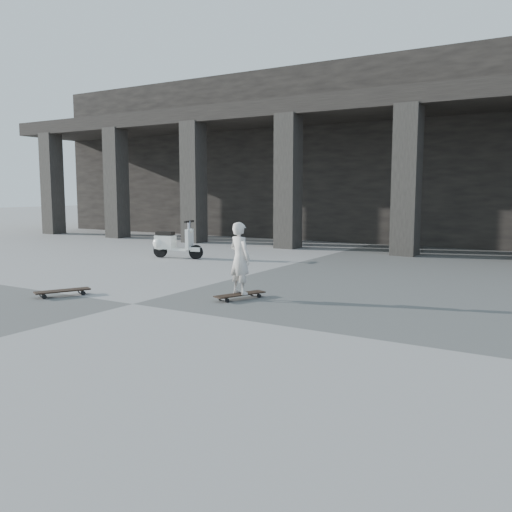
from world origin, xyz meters
The scene contains 6 objects.
ground centered at (0.00, 0.00, 0.00)m, with size 90.00×90.00×0.00m, color #51514E.
colonnade centered at (0.00, 13.77, 3.03)m, with size 28.00×8.82×6.00m.
longboard centered at (1.21, 1.17, 0.07)m, with size 0.52×0.91×0.09m.
skateboard_spare centered at (-1.43, -0.14, 0.08)m, with size 0.60×0.88×0.10m.
child centered at (1.21, 1.17, 0.67)m, with size 0.42×0.28×1.15m, color silver.
scooter centered at (-3.27, 4.75, 0.39)m, with size 1.40×0.58×0.98m.
Camera 1 is at (5.87, -6.03, 1.74)m, focal length 38.00 mm.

